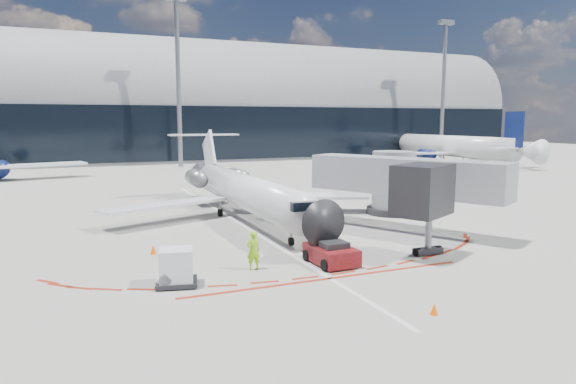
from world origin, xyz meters
name	(u,v)px	position (x,y,z in m)	size (l,w,h in m)	color
ground	(249,229)	(0.00, 0.00, 0.00)	(260.00, 260.00, 0.00)	gray
apron_centerline	(240,224)	(0.00, 2.00, 0.01)	(0.25, 40.00, 0.01)	silver
apron_stop_bar	(330,278)	(0.00, -11.50, 0.01)	(14.00, 0.25, 0.01)	maroon
terminal_building	(133,112)	(0.00, 64.97, 8.52)	(150.00, 24.15, 24.00)	gray
jet_bridge	(401,182)	(9.79, -3.01, 3.01)	(10.03, 15.20, 4.90)	#95979D
light_mast_centre	(178,85)	(5.00, 48.00, 12.50)	(0.70, 0.70, 25.00)	gray
light_mast_east	(443,92)	(55.00, 48.00, 12.50)	(0.70, 0.70, 25.00)	gray
regional_jet	(242,189)	(0.82, 4.09, 2.11)	(20.49, 25.27, 6.33)	white
pushback_tug	(331,254)	(1.17, -9.38, 0.53)	(2.03, 4.62, 1.19)	#4F0B0B
ramp_worker	(253,250)	(-2.75, -8.81, 0.95)	(0.69, 0.45, 1.89)	#8ED516
uld_container	(176,268)	(-6.62, -9.81, 0.81)	(2.03, 1.83, 1.64)	black
safety_cone_left	(153,250)	(-6.76, -3.99, 0.25)	(0.36, 0.36, 0.50)	#F95E05
safety_cone_right	(434,309)	(1.52, -16.90, 0.22)	(0.31, 0.31, 0.43)	#F95E05
bg_airliner_1	(451,131)	(50.62, 40.24, 5.27)	(32.58, 34.49, 10.54)	white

